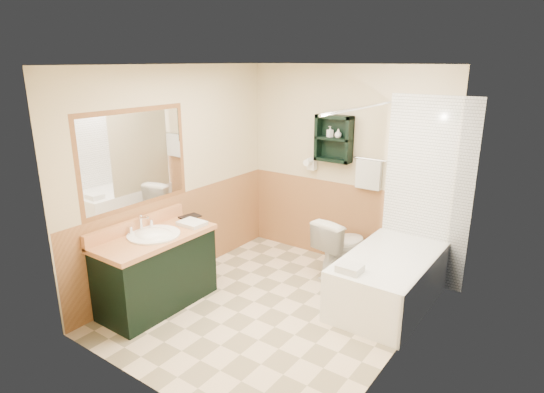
{
  "coord_description": "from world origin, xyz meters",
  "views": [
    {
      "loc": [
        2.4,
        -3.35,
        2.44
      ],
      "look_at": [
        -0.14,
        0.2,
        1.13
      ],
      "focal_mm": 30.0,
      "sensor_mm": 36.0,
      "label": 1
    }
  ],
  "objects_px": {
    "toilet": "(341,247)",
    "vanity_book": "(185,207)",
    "bathtub": "(390,279)",
    "soap_bottle_a": "(330,135)",
    "hair_dryer": "(312,164)",
    "soap_bottle_b": "(338,134)",
    "vanity": "(157,271)",
    "wall_shelf": "(334,139)"
  },
  "relations": [
    {
      "from": "toilet",
      "to": "vanity_book",
      "type": "distance_m",
      "value": 1.86
    },
    {
      "from": "bathtub",
      "to": "toilet",
      "type": "xyz_separation_m",
      "value": [
        -0.71,
        0.29,
        0.08
      ]
    },
    {
      "from": "soap_bottle_a",
      "to": "hair_dryer",
      "type": "bearing_deg",
      "value": 173.21
    },
    {
      "from": "soap_bottle_b",
      "to": "soap_bottle_a",
      "type": "bearing_deg",
      "value": 180.0
    },
    {
      "from": "bathtub",
      "to": "soap_bottle_b",
      "type": "height_order",
      "value": "soap_bottle_b"
    },
    {
      "from": "hair_dryer",
      "to": "soap_bottle_a",
      "type": "height_order",
      "value": "soap_bottle_a"
    },
    {
      "from": "vanity",
      "to": "bathtub",
      "type": "relative_size",
      "value": 0.81
    },
    {
      "from": "bathtub",
      "to": "soap_bottle_b",
      "type": "distance_m",
      "value": 1.75
    },
    {
      "from": "toilet",
      "to": "soap_bottle_a",
      "type": "xyz_separation_m",
      "value": [
        -0.36,
        0.29,
        1.24
      ]
    },
    {
      "from": "wall_shelf",
      "to": "toilet",
      "type": "height_order",
      "value": "wall_shelf"
    },
    {
      "from": "vanity",
      "to": "bathtub",
      "type": "bearing_deg",
      "value": 36.84
    },
    {
      "from": "toilet",
      "to": "vanity_book",
      "type": "bearing_deg",
      "value": 49.98
    },
    {
      "from": "wall_shelf",
      "to": "toilet",
      "type": "xyz_separation_m",
      "value": [
        0.31,
        -0.29,
        -1.2
      ]
    },
    {
      "from": "soap_bottle_a",
      "to": "soap_bottle_b",
      "type": "bearing_deg",
      "value": 0.0
    },
    {
      "from": "vanity",
      "to": "bathtub",
      "type": "distance_m",
      "value": 2.4
    },
    {
      "from": "hair_dryer",
      "to": "toilet",
      "type": "bearing_deg",
      "value": -27.55
    },
    {
      "from": "wall_shelf",
      "to": "soap_bottle_b",
      "type": "xyz_separation_m",
      "value": [
        0.06,
        -0.01,
        0.06
      ]
    },
    {
      "from": "wall_shelf",
      "to": "vanity",
      "type": "bearing_deg",
      "value": -113.88
    },
    {
      "from": "hair_dryer",
      "to": "vanity_book",
      "type": "bearing_deg",
      "value": -117.67
    },
    {
      "from": "toilet",
      "to": "hair_dryer",
      "type": "bearing_deg",
      "value": -17.05
    },
    {
      "from": "wall_shelf",
      "to": "soap_bottle_b",
      "type": "distance_m",
      "value": 0.08
    },
    {
      "from": "bathtub",
      "to": "toilet",
      "type": "distance_m",
      "value": 0.77
    },
    {
      "from": "soap_bottle_a",
      "to": "soap_bottle_b",
      "type": "height_order",
      "value": "soap_bottle_b"
    },
    {
      "from": "toilet",
      "to": "soap_bottle_b",
      "type": "relative_size",
      "value": 6.82
    },
    {
      "from": "toilet",
      "to": "soap_bottle_b",
      "type": "bearing_deg",
      "value": -38.32
    },
    {
      "from": "wall_shelf",
      "to": "bathtub",
      "type": "xyz_separation_m",
      "value": [
        1.03,
        -0.58,
        -1.28
      ]
    },
    {
      "from": "wall_shelf",
      "to": "toilet",
      "type": "relative_size",
      "value": 0.77
    },
    {
      "from": "bathtub",
      "to": "soap_bottle_a",
      "type": "distance_m",
      "value": 1.8
    },
    {
      "from": "soap_bottle_b",
      "to": "bathtub",
      "type": "bearing_deg",
      "value": -30.91
    },
    {
      "from": "vanity",
      "to": "soap_bottle_a",
      "type": "bearing_deg",
      "value": 67.22
    },
    {
      "from": "toilet",
      "to": "soap_bottle_b",
      "type": "xyz_separation_m",
      "value": [
        -0.25,
        0.29,
        1.26
      ]
    },
    {
      "from": "soap_bottle_a",
      "to": "vanity_book",
      "type": "bearing_deg",
      "value": -125.49
    },
    {
      "from": "bathtub",
      "to": "soap_bottle_b",
      "type": "relative_size",
      "value": 14.32
    },
    {
      "from": "soap_bottle_a",
      "to": "soap_bottle_b",
      "type": "distance_m",
      "value": 0.11
    },
    {
      "from": "soap_bottle_b",
      "to": "hair_dryer",
      "type": "bearing_deg",
      "value": 175.22
    },
    {
      "from": "wall_shelf",
      "to": "bathtub",
      "type": "relative_size",
      "value": 0.37
    },
    {
      "from": "vanity",
      "to": "vanity_book",
      "type": "relative_size",
      "value": 5.59
    },
    {
      "from": "vanity_book",
      "to": "bathtub",
      "type": "bearing_deg",
      "value": 32.84
    },
    {
      "from": "toilet",
      "to": "bathtub",
      "type": "bearing_deg",
      "value": 168.43
    },
    {
      "from": "hair_dryer",
      "to": "soap_bottle_b",
      "type": "relative_size",
      "value": 2.29
    },
    {
      "from": "wall_shelf",
      "to": "hair_dryer",
      "type": "height_order",
      "value": "wall_shelf"
    },
    {
      "from": "hair_dryer",
      "to": "vanity",
      "type": "height_order",
      "value": "hair_dryer"
    }
  ]
}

